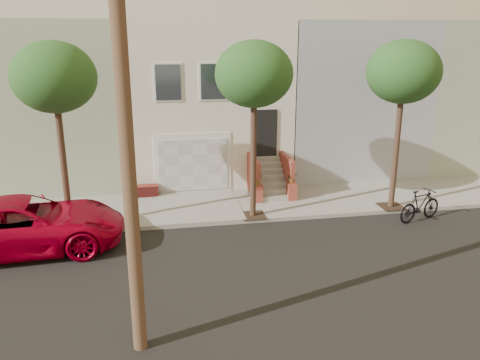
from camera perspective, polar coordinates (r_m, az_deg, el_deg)
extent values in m
plane|color=black|center=(14.63, 0.72, -10.36)|extent=(90.00, 90.00, 0.00)
cube|color=gray|center=(19.45, -2.26, -3.00)|extent=(40.00, 3.70, 0.15)
cube|color=beige|center=(24.28, -4.31, 9.69)|extent=(7.00, 8.00, 7.00)
cube|color=#93A283|center=(24.54, -20.50, 8.76)|extent=(6.50, 8.00, 7.00)
cube|color=#989CA1|center=(25.87, 11.07, 9.88)|extent=(6.50, 8.00, 7.00)
cube|color=#93A283|center=(28.85, 23.39, 9.53)|extent=(6.50, 8.00, 7.00)
cube|color=silver|center=(20.74, -5.49, 2.05)|extent=(3.20, 0.12, 2.50)
cube|color=beige|center=(20.70, -5.47, 1.74)|extent=(2.90, 0.06, 2.20)
cube|color=gray|center=(19.33, -4.91, -2.91)|extent=(3.20, 3.70, 0.02)
cube|color=maroon|center=(20.67, -11.42, -1.24)|extent=(1.40, 0.45, 0.44)
cube|color=black|center=(20.89, 2.97, 5.46)|extent=(1.00, 0.06, 2.00)
cube|color=#3F4751|center=(20.04, -8.36, 11.18)|extent=(1.00, 0.06, 1.40)
cube|color=silver|center=(20.06, -8.36, 11.18)|extent=(1.15, 0.05, 1.55)
cube|color=#3F4751|center=(20.18, -3.15, 11.37)|extent=(1.00, 0.06, 1.40)
cube|color=silver|center=(20.20, -3.16, 11.37)|extent=(1.15, 0.05, 1.55)
cube|color=#3F4751|center=(20.48, 1.96, 11.47)|extent=(1.00, 0.06, 1.40)
cube|color=silver|center=(20.49, 1.94, 11.47)|extent=(1.15, 0.05, 1.55)
cube|color=gray|center=(19.82, 4.04, -2.10)|extent=(1.20, 0.28, 0.20)
cube|color=gray|center=(20.01, 3.86, -1.30)|extent=(1.20, 0.28, 0.20)
cube|color=gray|center=(20.21, 3.68, -0.52)|extent=(1.20, 0.28, 0.20)
cube|color=gray|center=(20.41, 3.50, 0.25)|extent=(1.20, 0.28, 0.20)
cube|color=gray|center=(20.61, 3.33, 1.00)|extent=(1.20, 0.28, 0.20)
cube|color=gray|center=(20.82, 3.16, 1.74)|extent=(1.20, 0.28, 0.20)
cube|color=gray|center=(21.03, 2.99, 2.46)|extent=(1.20, 0.28, 0.20)
cube|color=brown|center=(20.23, 1.58, 0.42)|extent=(0.18, 1.96, 1.60)
cube|color=brown|center=(20.55, 5.40, 0.61)|extent=(0.18, 1.96, 1.60)
cube|color=brown|center=(19.55, 2.09, -1.57)|extent=(0.35, 0.35, 0.70)
imported|color=#234C1B|center=(19.37, 2.11, 0.04)|extent=(0.40, 0.35, 0.45)
cube|color=brown|center=(19.88, 6.04, -1.34)|extent=(0.35, 0.35, 0.70)
imported|color=#234C1B|center=(19.71, 6.09, 0.25)|extent=(0.41, 0.35, 0.45)
cube|color=#2D2116|center=(18.16, -19.11, -5.19)|extent=(0.90, 0.90, 0.02)
cylinder|color=#3C281B|center=(17.51, -19.77, 1.18)|extent=(0.22, 0.22, 4.20)
ellipsoid|color=#234C1B|center=(16.99, -20.81, 11.12)|extent=(2.70, 2.57, 2.29)
cube|color=#2D2116|center=(18.24, 1.50, -4.11)|extent=(0.90, 0.90, 0.02)
cylinder|color=#3C281B|center=(17.59, 1.55, 2.27)|extent=(0.22, 0.22, 4.20)
ellipsoid|color=#234C1B|center=(17.07, 1.63, 12.21)|extent=(2.70, 2.57, 2.29)
cube|color=#2D2116|center=(20.03, 17.12, -2.93)|extent=(0.90, 0.90, 0.02)
cylinder|color=#3C281B|center=(19.44, 17.65, 2.89)|extent=(0.22, 0.22, 4.20)
ellipsoid|color=#234C1B|center=(18.97, 18.49, 11.85)|extent=(2.70, 2.57, 2.29)
cylinder|color=#483321|center=(9.73, -13.20, 6.32)|extent=(0.30, 0.30, 10.00)
imported|color=#A6001D|center=(16.93, -23.83, -4.79)|extent=(6.41, 3.35, 1.72)
imported|color=black|center=(19.13, 20.22, -2.77)|extent=(2.06, 1.18, 1.19)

